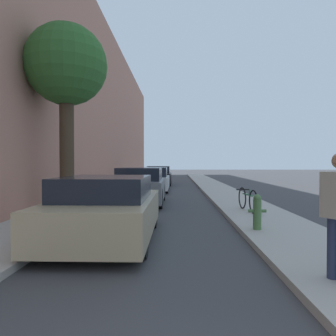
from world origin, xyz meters
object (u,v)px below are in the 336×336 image
Objects in this scene: parked_car_champagne at (106,210)px; parked_car_white at (152,180)px; parked_car_black at (159,176)px; street_tree_near at (66,68)px; parked_car_grey at (140,187)px; fire_hydrant at (257,211)px; bicycle at (247,199)px.

parked_car_champagne is 11.25m from parked_car_white.
street_tree_near is at bearing -98.95° from parked_car_black.
parked_car_champagne is 1.00× the size of parked_car_black.
parked_car_champagne is at bearing -58.31° from street_tree_near.
parked_car_grey is 10.56m from parked_car_black.
parked_car_black is 15.96m from fire_hydrant.
street_tree_near is 3.35× the size of bicycle.
street_tree_near is (-1.95, -2.63, 3.79)m from parked_car_grey.
parked_car_black is at bearing 81.05° from street_tree_near.
parked_car_white reaches higher than parked_car_champagne.
parked_car_grey is at bearing 53.53° from street_tree_near.
parked_car_white is 11.11m from fire_hydrant.
parked_car_grey is at bearing 89.55° from parked_car_champagne.
bicycle is (3.56, -7.96, -0.17)m from parked_car_white.
parked_car_grey is 5.54m from parked_car_white.
parked_car_grey reaches higher than parked_car_black.
parked_car_black is at bearing 88.85° from parked_car_white.
parked_car_black is 13.89m from street_tree_near.
parked_car_grey is at bearing -90.31° from parked_car_white.
parked_car_champagne is 0.70× the size of street_tree_near.
parked_car_champagne is at bearing -90.45° from parked_car_grey.
parked_car_champagne is 5.71m from parked_car_grey.
parked_car_grey reaches higher than fire_hydrant.
parked_car_grey is 5.01m from street_tree_near.
fire_hydrant is (3.20, -5.11, -0.16)m from parked_car_grey.
parked_car_champagne is 5.27m from street_tree_near.
parked_car_white is 9.24m from street_tree_near.
street_tree_near is 6.94m from fire_hydrant.
parked_car_champagne is 2.34× the size of bicycle.
street_tree_near is at bearing 175.85° from bicycle.
parked_car_grey is 0.98× the size of parked_car_black.
parked_car_white is at bearing 106.56° from fire_hydrant.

